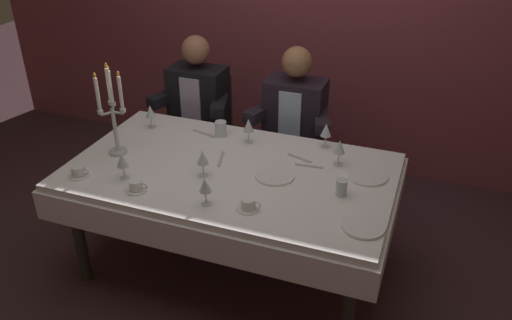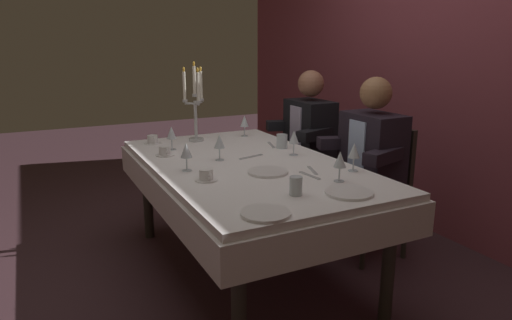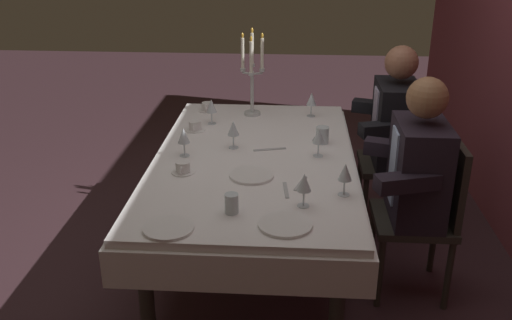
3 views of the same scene
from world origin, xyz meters
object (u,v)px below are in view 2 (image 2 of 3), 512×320
Objects in this scene: wine_glass_3 at (354,152)px; water_tumbler_0 at (296,186)px; wine_glass_6 at (244,122)px; coffee_cup_0 at (165,151)px; dining_table at (246,180)px; dinner_plate_2 at (349,192)px; dinner_plate_1 at (266,213)px; seated_diner_0 at (310,133)px; wine_glass_2 at (294,138)px; candelabra at (195,106)px; coffee_cup_1 at (153,140)px; wine_glass_4 at (219,142)px; water_tumbler_1 at (282,141)px; seated_diner_1 at (373,152)px; coffee_cup_2 at (206,175)px; dinner_plate_0 at (268,172)px; wine_glass_1 at (171,133)px; wine_glass_5 at (186,151)px; wine_glass_0 at (340,160)px.

wine_glass_3 reaches higher than water_tumbler_0.
coffee_cup_0 is at bearing -65.68° from wine_glass_6.
dining_table is 14.70× the size of coffee_cup_0.
wine_glass_3 is at bearing 139.09° from dinner_plate_2.
dinner_plate_1 is 1.89m from seated_diner_0.
water_tumbler_0 is (-0.10, -0.24, 0.04)m from dinner_plate_2.
wine_glass_3 reaches higher than coffee_cup_0.
wine_glass_2 is 1.77× the size of water_tumbler_0.
coffee_cup_1 is (-0.06, -0.31, -0.23)m from candelabra.
wine_glass_6 is 0.57m from seated_diner_0.
wine_glass_4 is 0.72m from coffee_cup_1.
wine_glass_6 is 0.81m from coffee_cup_0.
wine_glass_2 reaches higher than water_tumbler_1.
candelabra is 3.56× the size of wine_glass_2.
dinner_plate_1 is 1.23m from coffee_cup_0.
wine_glass_3 is 0.54m from seated_diner_1.
water_tumbler_0 reaches higher than coffee_cup_2.
wine_glass_3 is at bearing 6.38° from wine_glass_6.
dining_table is at bearing -178.31° from dinner_plate_0.
wine_glass_1 is at bearing -149.47° from dining_table.
seated_diner_1 is at bearing 99.06° from dinner_plate_0.
seated_diner_0 reaches higher than coffee_cup_2.
dining_table is 0.48m from water_tumbler_1.
dinner_plate_0 is 1.40× the size of wine_glass_1.
seated_diner_0 reaches higher than wine_glass_5.
wine_glass_6 is (-1.56, 0.64, 0.11)m from dinner_plate_1.
wine_glass_5 reaches higher than water_tumbler_0.
water_tumbler_0 is (0.40, -0.06, 0.04)m from dinner_plate_0.
wine_glass_3 reaches higher than coffee_cup_1.
wine_glass_0 is (0.59, 0.27, 0.23)m from dining_table.
coffee_cup_1 is at bearing -154.30° from dining_table.
seated_diner_0 is at bearing 180.00° from seated_diner_1.
wine_glass_4 is 0.13× the size of seated_diner_0.
wine_glass_4 is at bearing -150.49° from wine_glass_0.
coffee_cup_1 is at bearing -154.69° from wine_glass_0.
coffee_cup_1 is (-0.06, -0.71, -0.09)m from wine_glass_6.
wine_glass_0 is (0.31, 0.26, 0.11)m from dinner_plate_0.
wine_glass_2 is (-0.61, 0.09, 0.00)m from wine_glass_0.
dinner_plate_1 is at bearing 4.33° from coffee_cup_0.
wine_glass_4 is 0.13× the size of seated_diner_1.
wine_glass_6 is at bearing 136.08° from wine_glass_5.
wine_glass_3 is at bearing 34.14° from coffee_cup_1.
dining_table is 0.69m from wine_glass_3.
wine_glass_1 is at bearing -84.80° from seated_diner_0.
coffee_cup_0 is (-0.67, -0.41, 0.02)m from dinner_plate_0.
wine_glass_2 is (-0.86, 0.66, 0.11)m from dinner_plate_1.
wine_glass_2 is at bearing -8.29° from water_tumbler_1.
dinner_plate_2 is 1.45× the size of wine_glass_3.
water_tumbler_0 is at bearing 123.38° from dinner_plate_1.
coffee_cup_2 is at bearing -69.01° from wine_glass_2.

